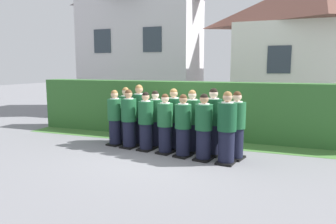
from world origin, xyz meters
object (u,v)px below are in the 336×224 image
Objects in this scene: student_front_row_6 at (227,129)px; student_front_row_2 at (146,123)px; student_rear_row_1 at (139,116)px; student_front_row_0 at (115,119)px; student_front_row_3 at (165,125)px; student_rear_row_3 at (174,121)px; student_rear_row_6 at (236,127)px; student_rear_row_5 at (213,123)px; student_rear_row_0 at (126,116)px; student_rear_row_2 at (155,120)px; student_front_row_4 at (183,127)px; student_front_row_1 at (129,120)px; student_front_row_5 at (204,129)px; student_rear_row_4 at (192,123)px.

student_front_row_2 is at bearing 169.28° from student_front_row_6.
student_front_row_2 is at bearing -50.84° from student_rear_row_1.
student_front_row_3 is at bearing -11.04° from student_front_row_0.
student_rear_row_3 is at bearing -10.74° from student_rear_row_1.
student_rear_row_1 reaches higher than student_front_row_0.
student_rear_row_6 reaches higher than student_front_row_0.
student_rear_row_5 is at bearing 5.56° from student_front_row_2.
student_front_row_2 is at bearing -179.23° from student_rear_row_6.
student_front_row_2 is 0.96× the size of student_rear_row_0.
student_rear_row_2 is (1.04, -0.22, -0.03)m from student_rear_row_0.
student_front_row_3 is 0.94× the size of student_rear_row_3.
student_front_row_6 is (3.30, -0.64, 0.05)m from student_front_row_0.
student_front_row_3 is at bearing 169.15° from student_front_row_6.
student_rear_row_5 is at bearing 31.99° from student_front_row_4.
student_rear_row_6 is at bearing -11.01° from student_rear_row_0.
student_rear_row_6 is (0.60, -0.14, -0.02)m from student_rear_row_5.
student_front_row_1 reaches higher than student_front_row_3.
student_front_row_4 is at bearing -11.11° from student_front_row_1.
student_front_row_4 is 0.76m from student_rear_row_3.
student_front_row_0 is at bearing 168.47° from student_front_row_5.
student_rear_row_2 is 1.73m from student_rear_row_5.
student_rear_row_1 is 1.04× the size of student_rear_row_6.
student_front_row_2 is 1.79m from student_rear_row_5.
student_rear_row_1 reaches higher than student_rear_row_0.
student_front_row_0 is 0.53m from student_front_row_1.
student_front_row_6 is at bearing -9.45° from student_front_row_4.
student_front_row_1 is 2.34m from student_rear_row_5.
student_front_row_1 is 2.27m from student_front_row_5.
student_front_row_2 is at bearing -167.43° from student_rear_row_4.
student_rear_row_4 is (-0.47, 0.61, 0.02)m from student_front_row_5.
student_rear_row_1 reaches higher than student_front_row_3.
student_rear_row_2 is at bearing 153.17° from student_front_row_5.
student_rear_row_6 reaches higher than student_front_row_4.
student_rear_row_4 is at bearing 80.95° from student_front_row_4.
student_front_row_5 is (1.08, -0.23, 0.03)m from student_front_row_3.
student_rear_row_6 is (1.26, 0.27, 0.04)m from student_front_row_4.
student_front_row_1 is at bearing 178.85° from student_rear_row_6.
student_front_row_6 is (1.11, -0.19, 0.06)m from student_front_row_4.
student_front_row_5 is 1.02× the size of student_rear_row_2.
student_front_row_1 is at bearing -13.62° from student_front_row_0.
student_rear_row_6 reaches higher than student_rear_row_4.
student_front_row_1 is 1.03× the size of student_front_row_2.
student_rear_row_0 is 3.40m from student_rear_row_6.
student_rear_row_4 is at bearing 170.67° from student_rear_row_5.
student_front_row_1 is 1.04× the size of student_front_row_3.
student_rear_row_2 is (0.08, 0.46, 0.00)m from student_front_row_2.
student_front_row_0 is 1.17m from student_rear_row_2.
student_front_row_5 reaches higher than student_rear_row_2.
student_front_row_3 is at bearing -47.97° from student_rear_row_2.
student_front_row_3 is at bearing -175.50° from student_rear_row_6.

